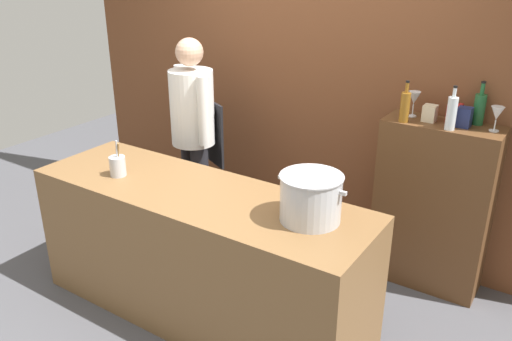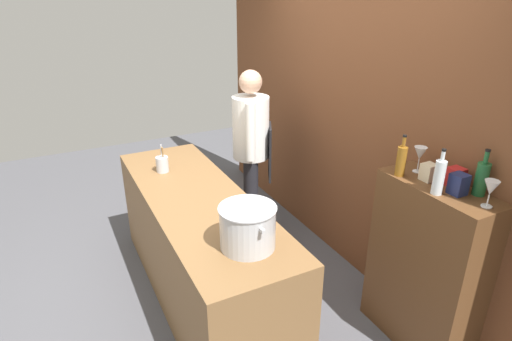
{
  "view_description": "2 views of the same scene",
  "coord_description": "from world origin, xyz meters",
  "px_view_note": "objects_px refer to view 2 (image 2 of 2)",
  "views": [
    {
      "loc": [
        1.9,
        -2.23,
        2.27
      ],
      "look_at": [
        0.25,
        0.27,
        1.0
      ],
      "focal_mm": 37.02,
      "sensor_mm": 36.0,
      "label": 1
    },
    {
      "loc": [
        2.68,
        -0.87,
        2.33
      ],
      "look_at": [
        0.11,
        0.43,
        1.07
      ],
      "focal_mm": 29.69,
      "sensor_mm": 36.0,
      "label": 2
    }
  ],
  "objects_px": {
    "wine_glass_wide": "(491,189)",
    "utensil_crock": "(162,164)",
    "spice_tin_cream": "(429,172)",
    "chef": "(251,144)",
    "wine_bottle_green": "(482,178)",
    "stockpot_large": "(248,227)",
    "spice_tin_red": "(456,177)",
    "wine_bottle_amber": "(401,160)",
    "wine_bottle_clear": "(439,177)",
    "wine_glass_short": "(420,154)",
    "spice_tin_navy": "(459,184)"
  },
  "relations": [
    {
      "from": "utensil_crock",
      "to": "wine_bottle_clear",
      "type": "distance_m",
      "value": 2.14
    },
    {
      "from": "wine_bottle_amber",
      "to": "wine_glass_wide",
      "type": "xyz_separation_m",
      "value": [
        0.54,
        0.12,
        0.01
      ]
    },
    {
      "from": "stockpot_large",
      "to": "spice_tin_navy",
      "type": "bearing_deg",
      "value": 66.75
    },
    {
      "from": "chef",
      "to": "wine_bottle_green",
      "type": "relative_size",
      "value": 5.86
    },
    {
      "from": "chef",
      "to": "wine_bottle_amber",
      "type": "height_order",
      "value": "chef"
    },
    {
      "from": "utensil_crock",
      "to": "spice_tin_navy",
      "type": "bearing_deg",
      "value": 35.29
    },
    {
      "from": "wine_glass_short",
      "to": "wine_glass_wide",
      "type": "distance_m",
      "value": 0.53
    },
    {
      "from": "wine_bottle_clear",
      "to": "spice_tin_red",
      "type": "distance_m",
      "value": 0.19
    },
    {
      "from": "utensil_crock",
      "to": "wine_bottle_amber",
      "type": "bearing_deg",
      "value": 38.86
    },
    {
      "from": "spice_tin_navy",
      "to": "stockpot_large",
      "type": "bearing_deg",
      "value": -113.25
    },
    {
      "from": "chef",
      "to": "spice_tin_cream",
      "type": "height_order",
      "value": "chef"
    },
    {
      "from": "stockpot_large",
      "to": "spice_tin_red",
      "type": "distance_m",
      "value": 1.3
    },
    {
      "from": "wine_glass_wide",
      "to": "spice_tin_navy",
      "type": "xyz_separation_m",
      "value": [
        -0.18,
        -0.02,
        -0.05
      ]
    },
    {
      "from": "chef",
      "to": "spice_tin_red",
      "type": "distance_m",
      "value": 1.91
    },
    {
      "from": "wine_bottle_amber",
      "to": "wine_bottle_clear",
      "type": "height_order",
      "value": "wine_bottle_clear"
    },
    {
      "from": "wine_glass_short",
      "to": "spice_tin_cream",
      "type": "height_order",
      "value": "wine_glass_short"
    },
    {
      "from": "wine_glass_wide",
      "to": "spice_tin_cream",
      "type": "xyz_separation_m",
      "value": [
        -0.4,
        -0.02,
        -0.06
      ]
    },
    {
      "from": "wine_glass_wide",
      "to": "utensil_crock",
      "type": "bearing_deg",
      "value": -146.97
    },
    {
      "from": "stockpot_large",
      "to": "wine_glass_wide",
      "type": "bearing_deg",
      "value": 59.7
    },
    {
      "from": "chef",
      "to": "spice_tin_cream",
      "type": "distance_m",
      "value": 1.76
    },
    {
      "from": "wine_bottle_clear",
      "to": "spice_tin_navy",
      "type": "relative_size",
      "value": 2.22
    },
    {
      "from": "spice_tin_red",
      "to": "wine_glass_wide",
      "type": "bearing_deg",
      "value": -12.51
    },
    {
      "from": "utensil_crock",
      "to": "wine_glass_wide",
      "type": "relative_size",
      "value": 1.53
    },
    {
      "from": "spice_tin_cream",
      "to": "wine_bottle_green",
      "type": "bearing_deg",
      "value": 20.59
    },
    {
      "from": "spice_tin_red",
      "to": "wine_bottle_amber",
      "type": "bearing_deg",
      "value": -146.48
    },
    {
      "from": "wine_glass_short",
      "to": "chef",
      "type": "bearing_deg",
      "value": -164.11
    },
    {
      "from": "wine_bottle_green",
      "to": "wine_bottle_clear",
      "type": "xyz_separation_m",
      "value": [
        -0.12,
        -0.21,
        0.0
      ]
    },
    {
      "from": "wine_bottle_amber",
      "to": "spice_tin_navy",
      "type": "distance_m",
      "value": 0.37
    },
    {
      "from": "utensil_crock",
      "to": "wine_glass_short",
      "type": "xyz_separation_m",
      "value": [
        1.47,
        1.32,
        0.37
      ]
    },
    {
      "from": "wine_glass_wide",
      "to": "spice_tin_red",
      "type": "distance_m",
      "value": 0.28
    },
    {
      "from": "wine_bottle_green",
      "to": "stockpot_large",
      "type": "bearing_deg",
      "value": -113.95
    },
    {
      "from": "wine_glass_short",
      "to": "spice_tin_red",
      "type": "height_order",
      "value": "wine_glass_short"
    },
    {
      "from": "spice_tin_red",
      "to": "spice_tin_cream",
      "type": "distance_m",
      "value": 0.16
    },
    {
      "from": "utensil_crock",
      "to": "spice_tin_navy",
      "type": "distance_m",
      "value": 2.24
    },
    {
      "from": "wine_bottle_clear",
      "to": "spice_tin_navy",
      "type": "height_order",
      "value": "wine_bottle_clear"
    },
    {
      "from": "wine_glass_wide",
      "to": "wine_bottle_clear",
      "type": "bearing_deg",
      "value": -153.27
    },
    {
      "from": "wine_glass_wide",
      "to": "spice_tin_red",
      "type": "xyz_separation_m",
      "value": [
        -0.26,
        0.06,
        -0.05
      ]
    },
    {
      "from": "chef",
      "to": "wine_bottle_clear",
      "type": "relative_size",
      "value": 5.91
    },
    {
      "from": "spice_tin_cream",
      "to": "chef",
      "type": "bearing_deg",
      "value": -166.59
    },
    {
      "from": "spice_tin_cream",
      "to": "utensil_crock",
      "type": "bearing_deg",
      "value": -141.23
    },
    {
      "from": "stockpot_large",
      "to": "spice_tin_navy",
      "type": "height_order",
      "value": "spice_tin_navy"
    },
    {
      "from": "chef",
      "to": "wine_bottle_amber",
      "type": "distance_m",
      "value": 1.62
    },
    {
      "from": "wine_bottle_green",
      "to": "spice_tin_cream",
      "type": "xyz_separation_m",
      "value": [
        -0.28,
        -0.11,
        -0.05
      ]
    },
    {
      "from": "stockpot_large",
      "to": "utensil_crock",
      "type": "xyz_separation_m",
      "value": [
        -1.33,
        -0.15,
        -0.06
      ]
    },
    {
      "from": "wine_glass_short",
      "to": "spice_tin_red",
      "type": "bearing_deg",
      "value": 7.13
    },
    {
      "from": "spice_tin_red",
      "to": "spice_tin_cream",
      "type": "xyz_separation_m",
      "value": [
        -0.14,
        -0.08,
        -0.01
      ]
    },
    {
      "from": "wine_glass_short",
      "to": "wine_bottle_clear",
      "type": "bearing_deg",
      "value": -27.31
    },
    {
      "from": "wine_bottle_amber",
      "to": "spice_tin_red",
      "type": "bearing_deg",
      "value": 33.52
    },
    {
      "from": "wine_glass_short",
      "to": "spice_tin_navy",
      "type": "bearing_deg",
      "value": -6.84
    },
    {
      "from": "chef",
      "to": "utensil_crock",
      "type": "height_order",
      "value": "chef"
    }
  ]
}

